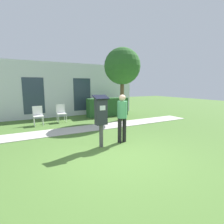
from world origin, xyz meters
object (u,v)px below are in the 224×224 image
(person_standing, at_px, (122,115))
(outdoor_chair_left, at_px, (38,114))
(parking_meter, at_px, (101,114))
(outdoor_chair_middle, at_px, (61,112))

(person_standing, height_order, outdoor_chair_left, person_standing)
(parking_meter, bearing_deg, person_standing, 5.22)
(outdoor_chair_left, relative_size, outdoor_chair_middle, 1.00)
(parking_meter, height_order, outdoor_chair_middle, parking_meter)
(outdoor_chair_left, height_order, outdoor_chair_middle, same)
(outdoor_chair_left, bearing_deg, outdoor_chair_middle, 24.74)
(outdoor_chair_middle, bearing_deg, person_standing, -66.49)
(parking_meter, relative_size, outdoor_chair_left, 1.77)
(person_standing, relative_size, outdoor_chair_middle, 1.76)
(person_standing, xyz_separation_m, outdoor_chair_left, (-2.14, 4.08, -0.40))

